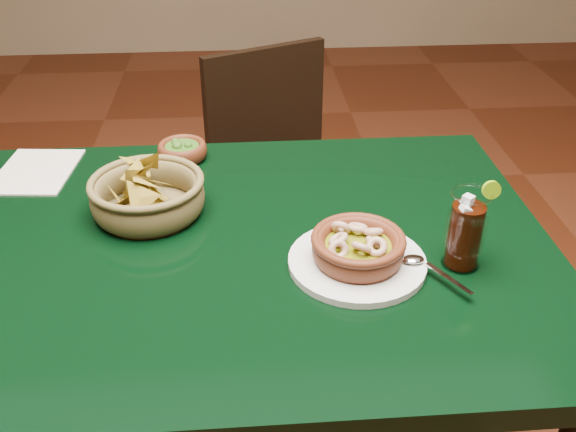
{
  "coord_description": "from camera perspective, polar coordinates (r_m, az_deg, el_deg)",
  "views": [
    {
      "loc": [
        0.07,
        -0.92,
        1.37
      ],
      "look_at": [
        0.14,
        -0.02,
        0.81
      ],
      "focal_mm": 40.0,
      "sensor_mm": 36.0,
      "label": 1
    }
  ],
  "objects": [
    {
      "name": "shrimp_plate",
      "position": [
        1.04,
        6.24,
        -3.08
      ],
      "size": [
        0.27,
        0.23,
        0.07
      ],
      "color": "silver",
      "rests_on": "dining_table"
    },
    {
      "name": "glass_ashtray",
      "position": [
        1.26,
        -13.43,
        1.9
      ],
      "size": [
        0.12,
        0.12,
        0.03
      ],
      "color": "white",
      "rests_on": "dining_table"
    },
    {
      "name": "chip_basket",
      "position": [
        1.2,
        -12.41,
        1.85
      ],
      "size": [
        0.24,
        0.24,
        0.14
      ],
      "color": "brown",
      "rests_on": "dining_table"
    },
    {
      "name": "guacamole_ramekin",
      "position": [
        1.39,
        -9.39,
        5.78
      ],
      "size": [
        0.12,
        0.12,
        0.04
      ],
      "color": "#4F2111",
      "rests_on": "dining_table"
    },
    {
      "name": "cola_drink",
      "position": [
        1.06,
        15.51,
        -1.24
      ],
      "size": [
        0.13,
        0.13,
        0.15
      ],
      "color": "white",
      "rests_on": "dining_table"
    },
    {
      "name": "paper_menu",
      "position": [
        1.43,
        -21.49,
        3.73
      ],
      "size": [
        0.17,
        0.21,
        0.0
      ],
      "color": "beige",
      "rests_on": "dining_table"
    },
    {
      "name": "dining_chair",
      "position": [
        1.86,
        -0.31,
        2.62
      ],
      "size": [
        0.52,
        0.52,
        0.84
      ],
      "color": "black",
      "rests_on": "ground"
    },
    {
      "name": "dining_table",
      "position": [
        1.17,
        -6.95,
        -6.36
      ],
      "size": [
        1.2,
        0.8,
        0.75
      ],
      "color": "black",
      "rests_on": "ground"
    }
  ]
}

